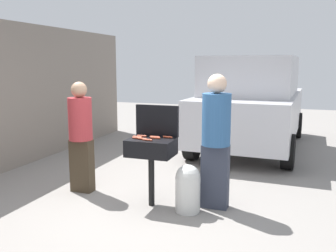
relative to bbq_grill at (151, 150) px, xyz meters
name	(u,v)px	position (x,y,z in m)	size (l,w,h in m)	color
ground_plane	(141,208)	(-0.09, -0.16, -0.76)	(24.00, 24.00, 0.00)	gray
house_wall_side	(6,96)	(-3.10, 0.84, 0.54)	(0.24, 8.00, 2.61)	slate
bbq_grill	(151,150)	(0.00, 0.00, 0.00)	(0.60, 0.44, 0.91)	black
grill_lid_open	(157,121)	(0.00, 0.22, 0.35)	(0.60, 0.05, 0.42)	black
hot_dog_0	(142,139)	(-0.09, -0.08, 0.15)	(0.03, 0.03, 0.13)	#AD4228
hot_dog_1	(137,138)	(-0.18, -0.05, 0.15)	(0.03, 0.03, 0.13)	#B74C33
hot_dog_2	(142,136)	(-0.17, 0.09, 0.15)	(0.03, 0.03, 0.13)	#B74C33
hot_dog_3	(155,138)	(0.05, 0.03, 0.15)	(0.03, 0.03, 0.13)	#AD4228
hot_dog_4	(138,137)	(-0.19, 0.00, 0.15)	(0.03, 0.03, 0.13)	#B74C33
hot_dog_5	(155,137)	(0.02, 0.08, 0.15)	(0.03, 0.03, 0.13)	#B74C33
hot_dog_6	(147,140)	(0.00, -0.12, 0.15)	(0.03, 0.03, 0.13)	#B74C33
hot_dog_7	(168,137)	(0.18, 0.14, 0.15)	(0.03, 0.03, 0.13)	#AD4228
propane_tank	(188,187)	(0.52, -0.04, -0.44)	(0.32, 0.32, 0.62)	silver
person_left	(81,133)	(-1.17, 0.18, 0.12)	(0.34, 0.34, 1.62)	#3F3323
person_right	(216,137)	(0.81, 0.22, 0.19)	(0.37, 0.37, 1.75)	#333847
parked_minivan	(252,102)	(0.83, 3.92, 0.26)	(2.19, 4.48, 2.02)	#B7B7BC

